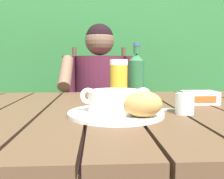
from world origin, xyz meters
The scene contains 12 objects.
dining_table centered at (0.00, 0.00, 0.68)m, with size 1.38×1.00×0.77m.
hedge_backdrop centered at (-0.01, 1.64, 1.04)m, with size 4.06×0.85×2.54m.
chair_near_diner centered at (-0.03, 0.94, 0.49)m, with size 0.42×0.48×1.05m.
person_eating centered at (-0.03, 0.73, 0.70)m, with size 0.48×0.47×1.18m.
serving_plate centered at (0.01, -0.12, 0.77)m, with size 0.30×0.30×0.01m.
soup_bowl centered at (0.01, -0.12, 0.81)m, with size 0.22×0.17×0.07m.
bread_roll centered at (0.08, -0.20, 0.82)m, with size 0.11×0.09×0.07m.
beer_glass centered at (0.04, 0.10, 0.86)m, with size 0.07×0.07×0.18m.
beer_bottle centered at (0.12, 0.18, 0.87)m, with size 0.07×0.07×0.24m.
water_glass_small centered at (0.23, -0.11, 0.80)m, with size 0.06×0.06×0.07m.
butter_tub centered at (0.36, 0.08, 0.79)m, with size 0.13×0.10×0.05m.
table_knife centered at (0.16, -0.05, 0.77)m, with size 0.14×0.03×0.01m.
Camera 1 is at (-0.05, -0.89, 0.93)m, focal length 40.38 mm.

